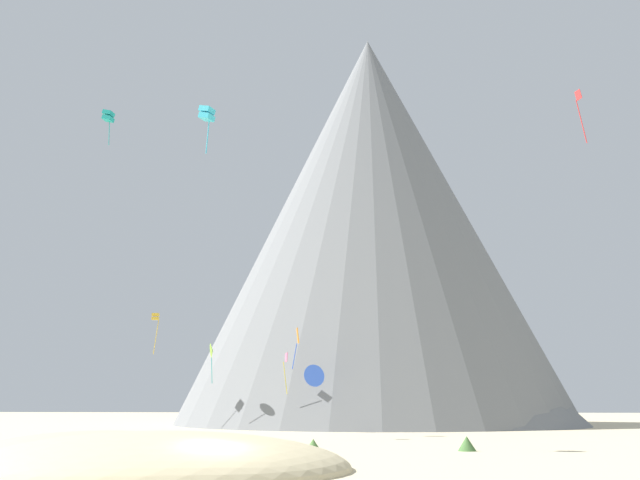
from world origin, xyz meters
The scene contains 15 objects.
dune_foreground_left centered at (-3.86, 4.53, 0.00)m, with size 19.33×16.82×3.71m, color beige.
dune_foreground_right centered at (-11.95, 16.24, 0.00)m, with size 21.15×15.94×2.69m, color beige.
bush_scatter_east centered at (-1.25, 6.39, 0.33)m, with size 1.46×1.46×0.67m, color #668C4C.
bush_low_patch centered at (2.70, 16.38, 0.45)m, with size 1.26×1.26×0.90m, color #568442.
bush_far_left centered at (-3.03, 16.94, 0.36)m, with size 1.17×1.17×0.71m, color #386633.
bush_near_right centered at (13.13, 19.06, 0.50)m, with size 1.28×1.28×1.00m, color #477238.
rock_massif centered at (7.54, 78.65, 29.35)m, with size 80.16×80.16×66.81m.
kite_orange_low centered at (-0.51, 33.88, 9.12)m, with size 0.71×0.83×3.89m.
kite_blue_low centered at (-0.13, 47.98, 6.28)m, with size 2.71×1.66×2.55m.
kite_rainbow_low centered at (-3.84, 50.82, 7.78)m, with size 0.58×0.93×4.88m.
kite_red_high centered at (25.24, 26.12, 28.47)m, with size 0.56×0.59×5.06m.
kite_cyan_high centered at (-6.35, 19.53, 26.04)m, with size 1.32×1.27×4.14m.
kite_gold_mid centered at (-21.59, 54.90, 14.02)m, with size 1.05×1.05×5.34m.
kite_lime_low centered at (-13.36, 52.53, 9.49)m, with size 1.09×1.81×4.90m.
kite_teal_high centered at (-23.65, 40.16, 35.72)m, with size 1.25×1.17×4.34m.
Camera 1 is at (7.05, -29.88, 3.26)m, focal length 37.58 mm.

